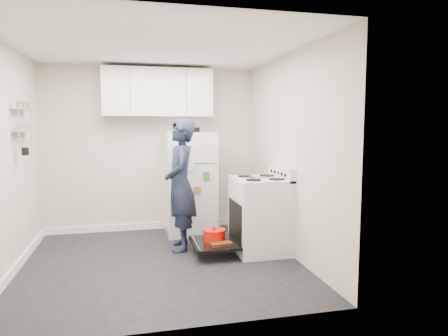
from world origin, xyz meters
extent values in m
cube|color=black|center=(0.00, 0.00, 0.00)|extent=(3.20, 3.20, 0.01)
cube|color=white|center=(0.00, 0.00, 2.50)|extent=(3.20, 3.20, 0.01)
cube|color=beige|center=(0.00, 1.60, 1.25)|extent=(3.20, 0.01, 2.50)
cube|color=beige|center=(0.00, -1.60, 1.25)|extent=(3.20, 0.01, 2.50)
cube|color=beige|center=(-1.60, 0.00, 1.25)|extent=(0.01, 3.20, 2.50)
cube|color=beige|center=(1.60, 0.00, 1.25)|extent=(0.01, 3.20, 2.50)
cube|color=white|center=(-1.59, 0.00, 0.05)|extent=(0.03, 3.20, 0.10)
cube|color=white|center=(0.00, 1.59, 0.05)|extent=(3.20, 0.03, 0.10)
cube|color=silver|center=(1.28, 0.15, 0.46)|extent=(0.65, 0.76, 0.92)
cube|color=black|center=(1.21, 0.15, 0.40)|extent=(0.53, 0.60, 0.52)
cube|color=orange|center=(1.48, 0.15, 0.40)|extent=(0.02, 0.56, 0.46)
cylinder|color=black|center=(1.26, 0.15, 0.22)|extent=(0.34, 0.34, 0.02)
cube|color=silver|center=(1.56, 0.15, 1.01)|extent=(0.08, 0.76, 0.18)
cube|color=silver|center=(1.28, 0.15, 0.94)|extent=(0.65, 0.76, 0.03)
cube|color=#B2B2B7|center=(1.23, 0.10, 0.97)|extent=(0.22, 0.03, 0.01)
cube|color=black|center=(0.68, 0.15, 0.14)|extent=(0.55, 0.70, 0.03)
cylinder|color=#B2B2B7|center=(0.43, 0.15, 0.18)|extent=(0.02, 0.66, 0.02)
cylinder|color=red|center=(0.68, 0.18, 0.23)|extent=(0.28, 0.28, 0.13)
cylinder|color=red|center=(0.68, 0.18, 0.30)|extent=(0.29, 0.29, 0.02)
sphere|color=red|center=(0.68, 0.18, 0.33)|extent=(0.04, 0.04, 0.04)
cube|color=maroon|center=(0.73, -0.02, 0.18)|extent=(0.28, 0.17, 0.04)
cube|color=maroon|center=(0.73, 0.42, 0.18)|extent=(0.29, 0.21, 0.04)
cube|color=white|center=(0.54, 1.25, 0.76)|extent=(0.72, 0.70, 1.52)
cube|color=#4C4C4C|center=(0.54, 0.90, 1.08)|extent=(0.68, 0.01, 0.01)
cube|color=#B2B2B7|center=(0.26, 0.88, 1.20)|extent=(0.03, 0.03, 0.20)
cube|color=#B2B2B7|center=(0.26, 0.88, 0.78)|extent=(0.03, 0.03, 0.55)
cylinder|color=black|center=(0.54, 1.25, 1.55)|extent=(0.30, 0.30, 0.07)
cube|color=green|center=(0.72, 0.89, 0.90)|extent=(0.09, 0.01, 0.12)
cube|color=#B75A34|center=(0.59, 0.89, 0.70)|extent=(0.10, 0.01, 0.10)
cube|color=silver|center=(0.49, 0.89, 1.05)|extent=(0.12, 0.01, 0.16)
cube|color=silver|center=(0.10, 1.43, 2.10)|extent=(1.60, 0.33, 0.70)
cube|color=#B2B2B7|center=(-1.52, 0.50, 1.80)|extent=(0.14, 0.60, 0.02)
cube|color=#B2B2B7|center=(-1.52, 0.50, 1.55)|extent=(0.14, 0.60, 0.02)
cylinder|color=black|center=(-1.49, 0.32, 1.32)|extent=(0.08, 0.08, 0.09)
imported|color=#182037|center=(0.30, 0.48, 0.85)|extent=(0.47, 0.66, 1.70)
camera|label=1|loc=(-0.33, -4.62, 1.62)|focal=32.00mm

